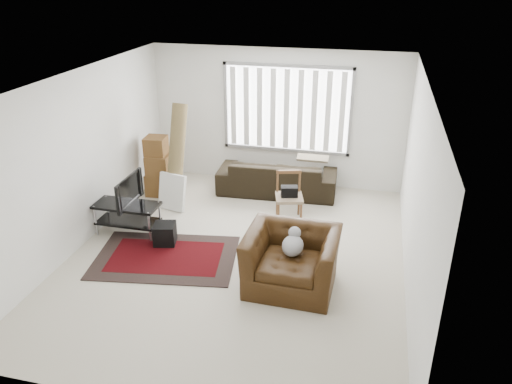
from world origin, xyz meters
TOP-DOWN VIEW (x-y plane):
  - room at (0.03, 0.51)m, footprint 6.00×6.02m
  - persian_rug at (-1.05, -0.32)m, footprint 2.32×1.72m
  - tv_stand at (-1.95, 0.27)m, footprint 1.06×0.48m
  - tv at (-1.95, 0.27)m, footprint 0.11×0.86m
  - subwoofer at (-1.22, 0.07)m, footprint 0.40×0.40m
  - moving_boxes at (-2.08, 1.84)m, footprint 0.51×0.47m
  - white_flatpack at (-1.58, 1.30)m, footprint 0.56×0.33m
  - rolled_rug at (-1.58, 1.61)m, footprint 0.39×0.80m
  - sofa at (0.13, 2.45)m, footprint 2.33×1.10m
  - side_chair at (0.56, 1.38)m, footprint 0.56×0.56m
  - armchair at (0.94, -0.57)m, footprint 1.28×1.12m

SIDE VIEW (x-z plane):
  - persian_rug at x=-1.05m, z-range 0.00..0.02m
  - subwoofer at x=-1.22m, z-range 0.02..0.35m
  - white_flatpack at x=-1.58m, z-range 0.00..0.67m
  - tv_stand at x=-1.95m, z-range 0.12..0.65m
  - sofa at x=0.13m, z-range 0.00..0.88m
  - armchair at x=0.94m, z-range 0.00..0.93m
  - side_chair at x=0.56m, z-range 0.05..0.90m
  - moving_boxes at x=-2.08m, z-range -0.04..1.12m
  - tv at x=-1.95m, z-range 0.53..1.03m
  - rolled_rug at x=-1.58m, z-range 0.00..1.87m
  - room at x=0.03m, z-range 0.40..3.11m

